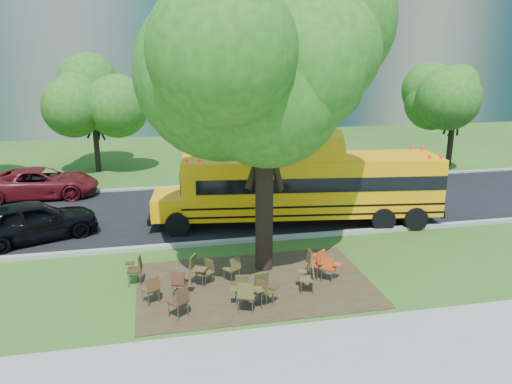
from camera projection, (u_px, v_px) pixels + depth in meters
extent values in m
plane|color=#2B4F18|center=(220.00, 280.00, 15.38)|extent=(160.00, 160.00, 0.00)
cube|color=gray|center=(252.00, 381.00, 10.66)|extent=(60.00, 4.00, 0.04)
cube|color=#382819|center=(255.00, 284.00, 15.10)|extent=(7.00, 4.50, 0.03)
cube|color=black|center=(198.00, 211.00, 21.96)|extent=(80.00, 8.00, 0.04)
cube|color=gray|center=(208.00, 243.00, 18.18)|extent=(80.00, 0.25, 0.14)
cube|color=gray|center=(190.00, 187.00, 25.81)|extent=(80.00, 0.25, 0.14)
cube|color=slate|center=(74.00, 3.00, 44.72)|extent=(38.00, 16.00, 22.00)
cylinder|color=black|center=(96.00, 142.00, 28.98)|extent=(0.32, 0.32, 3.50)
sphere|color=#1B5C15|center=(92.00, 99.00, 28.31)|extent=(4.80, 4.80, 4.80)
cylinder|color=black|center=(320.00, 134.00, 29.57)|extent=(0.38, 0.38, 4.20)
sphere|color=#1B5C15|center=(322.00, 83.00, 28.78)|extent=(5.60, 5.60, 5.60)
cylinder|color=black|center=(451.00, 137.00, 30.30)|extent=(0.34, 0.34, 3.60)
sphere|color=#1B5C15|center=(456.00, 94.00, 29.60)|extent=(5.00, 5.00, 5.00)
cylinder|color=black|center=(264.00, 196.00, 15.54)|extent=(0.56, 0.56, 4.95)
sphere|color=#1B5C15|center=(265.00, 79.00, 14.58)|extent=(7.20, 7.20, 7.20)
cube|color=#FFA008|center=(311.00, 184.00, 20.09)|extent=(10.45, 3.61, 2.28)
cube|color=black|center=(318.00, 178.00, 20.04)|extent=(9.90, 3.58, 0.56)
cube|color=#FFA008|center=(169.00, 205.00, 19.85)|extent=(1.46, 2.18, 0.88)
cube|color=black|center=(310.00, 198.00, 20.25)|extent=(10.47, 3.64, 0.07)
cube|color=black|center=(310.00, 206.00, 20.34)|extent=(10.47, 3.64, 0.07)
cylinder|color=black|center=(177.00, 225.00, 18.89)|extent=(0.96, 0.40, 0.93)
cylinder|color=black|center=(181.00, 207.00, 21.12)|extent=(0.96, 0.40, 0.93)
cylinder|color=black|center=(383.00, 220.00, 19.50)|extent=(0.96, 0.40, 0.93)
cylinder|color=black|center=(366.00, 202.00, 21.73)|extent=(0.96, 0.40, 0.93)
cylinder|color=black|center=(416.00, 219.00, 19.60)|extent=(0.96, 0.40, 0.93)
cylinder|color=black|center=(395.00, 202.00, 21.83)|extent=(0.96, 0.40, 0.93)
cube|color=#4D361B|center=(150.00, 289.00, 13.86)|extent=(0.54, 0.53, 0.05)
cube|color=#4D361B|center=(153.00, 284.00, 13.68)|extent=(0.38, 0.27, 0.39)
cube|color=#4D361B|center=(155.00, 281.00, 14.07)|extent=(0.32, 0.34, 0.03)
cylinder|color=slate|center=(143.00, 296.00, 13.94)|extent=(0.02, 0.02, 0.43)
cylinder|color=slate|center=(159.00, 297.00, 13.90)|extent=(0.02, 0.02, 0.43)
cube|color=#492C1A|center=(180.00, 283.00, 14.26)|extent=(0.52, 0.51, 0.05)
cube|color=#492C1A|center=(178.00, 278.00, 14.03)|extent=(0.40, 0.23, 0.39)
cube|color=#492C1A|center=(189.00, 277.00, 14.32)|extent=(0.30, 0.33, 0.03)
cylinder|color=slate|center=(176.00, 287.00, 14.50)|extent=(0.02, 0.02, 0.44)
cylinder|color=slate|center=(184.00, 293.00, 14.13)|extent=(0.02, 0.02, 0.44)
cube|color=#432917|center=(178.00, 302.00, 13.11)|extent=(0.60, 0.60, 0.05)
cube|color=#432917|center=(182.00, 296.00, 12.94)|extent=(0.38, 0.34, 0.42)
cube|color=#432917|center=(181.00, 292.00, 13.35)|extent=(0.36, 0.37, 0.03)
cylinder|color=slate|center=(169.00, 310.00, 13.14)|extent=(0.02, 0.02, 0.47)
cylinder|color=slate|center=(188.00, 309.00, 13.20)|extent=(0.02, 0.02, 0.47)
cube|color=brown|center=(242.00, 290.00, 13.84)|extent=(0.44, 0.43, 0.05)
cube|color=brown|center=(242.00, 281.00, 13.94)|extent=(0.38, 0.14, 0.37)
cube|color=brown|center=(234.00, 289.00, 13.67)|extent=(0.24, 0.29, 0.03)
cylinder|color=slate|center=(248.00, 300.00, 13.75)|extent=(0.02, 0.02, 0.42)
cylinder|color=slate|center=(236.00, 295.00, 14.04)|extent=(0.02, 0.02, 0.42)
cube|color=#4D4221|center=(247.00, 296.00, 13.37)|extent=(0.59, 0.58, 0.05)
cube|color=#4D4221|center=(245.00, 291.00, 13.12)|extent=(0.45, 0.25, 0.44)
cube|color=#4D4221|center=(257.00, 289.00, 13.44)|extent=(0.34, 0.37, 0.03)
cylinder|color=slate|center=(241.00, 300.00, 13.65)|extent=(0.03, 0.03, 0.49)
cylinder|color=slate|center=(253.00, 308.00, 13.24)|extent=(0.03, 0.03, 0.49)
cube|color=#433C1D|center=(265.00, 290.00, 13.73)|extent=(0.54, 0.52, 0.05)
cube|color=#433C1D|center=(262.00, 279.00, 13.83)|extent=(0.44, 0.20, 0.43)
cube|color=#433C1D|center=(259.00, 290.00, 13.46)|extent=(0.30, 0.35, 0.03)
cylinder|color=slate|center=(273.00, 299.00, 13.71)|extent=(0.03, 0.03, 0.48)
cylinder|color=slate|center=(256.00, 296.00, 13.87)|extent=(0.03, 0.03, 0.48)
cube|color=brown|center=(307.00, 279.00, 14.47)|extent=(0.50, 0.51, 0.05)
cube|color=brown|center=(313.00, 272.00, 14.40)|extent=(0.20, 0.41, 0.40)
cube|color=brown|center=(302.00, 271.00, 14.68)|extent=(0.33, 0.29, 0.03)
cylinder|color=slate|center=(301.00, 288.00, 14.38)|extent=(0.02, 0.02, 0.45)
cylinder|color=slate|center=(312.00, 283.00, 14.68)|extent=(0.02, 0.02, 0.45)
cube|color=#D84217|center=(329.00, 268.00, 15.23)|extent=(0.55, 0.55, 0.05)
cube|color=#D84217|center=(327.00, 264.00, 15.02)|extent=(0.35, 0.31, 0.38)
cube|color=#D84217|center=(337.00, 264.00, 15.21)|extent=(0.33, 0.34, 0.03)
cylinder|color=slate|center=(325.00, 272.00, 15.50)|extent=(0.02, 0.02, 0.43)
cylinder|color=slate|center=(332.00, 278.00, 15.07)|extent=(0.02, 0.02, 0.43)
cube|color=#3D2716|center=(134.00, 270.00, 15.00)|extent=(0.45, 0.47, 0.05)
cube|color=#3D2716|center=(140.00, 263.00, 14.96)|extent=(0.13, 0.42, 0.41)
cube|color=#3D2716|center=(130.00, 263.00, 15.19)|extent=(0.31, 0.25, 0.03)
cylinder|color=slate|center=(128.00, 280.00, 14.88)|extent=(0.02, 0.02, 0.46)
cylinder|color=slate|center=(141.00, 274.00, 15.25)|extent=(0.02, 0.02, 0.46)
cube|color=#4F4222|center=(206.00, 272.00, 15.00)|extent=(0.51, 0.52, 0.04)
cube|color=#4F4222|center=(209.00, 265.00, 15.07)|extent=(0.29, 0.33, 0.36)
cube|color=#4F4222|center=(198.00, 268.00, 15.01)|extent=(0.32, 0.31, 0.03)
cylinder|color=slate|center=(206.00, 282.00, 14.85)|extent=(0.02, 0.02, 0.40)
cylinder|color=slate|center=(206.00, 275.00, 15.26)|extent=(0.02, 0.02, 0.40)
cube|color=#4D4321|center=(199.00, 270.00, 14.98)|extent=(0.59, 0.60, 0.05)
cube|color=#4D4321|center=(193.00, 262.00, 14.96)|extent=(0.29, 0.43, 0.43)
cube|color=#4D4321|center=(200.00, 270.00, 14.67)|extent=(0.38, 0.35, 0.03)
cylinder|color=slate|center=(207.00, 275.00, 15.17)|extent=(0.03, 0.03, 0.49)
cylinder|color=slate|center=(191.00, 279.00, 14.92)|extent=(0.03, 0.03, 0.49)
cube|color=#4F4622|center=(232.00, 269.00, 15.18)|extent=(0.56, 0.56, 0.05)
cube|color=#4F4622|center=(236.00, 264.00, 15.01)|extent=(0.37, 0.30, 0.39)
cube|color=#4F4622|center=(234.00, 261.00, 15.40)|extent=(0.33, 0.35, 0.03)
cylinder|color=slate|center=(224.00, 275.00, 15.23)|extent=(0.02, 0.02, 0.44)
cylinder|color=slate|center=(239.00, 275.00, 15.25)|extent=(0.02, 0.02, 0.44)
cube|color=#4B4020|center=(315.00, 264.00, 15.42)|extent=(0.45, 0.47, 0.05)
cube|color=#4B4020|center=(309.00, 257.00, 15.33)|extent=(0.12, 0.43, 0.43)
cube|color=#4B4020|center=(322.00, 263.00, 15.17)|extent=(0.31, 0.25, 0.03)
cylinder|color=slate|center=(319.00, 268.00, 15.69)|extent=(0.03, 0.03, 0.48)
cylinder|color=slate|center=(311.00, 274.00, 15.29)|extent=(0.03, 0.03, 0.48)
cube|color=#BF3F14|center=(316.00, 263.00, 15.41)|extent=(0.63, 0.63, 0.05)
cube|color=#BF3F14|center=(321.00, 258.00, 15.22)|extent=(0.41, 0.36, 0.44)
cube|color=#BF3F14|center=(316.00, 256.00, 15.66)|extent=(0.38, 0.39, 0.03)
cylinder|color=slate|center=(307.00, 271.00, 15.45)|extent=(0.03, 0.03, 0.49)
cylinder|color=slate|center=(324.00, 270.00, 15.50)|extent=(0.03, 0.03, 0.49)
cube|color=#433018|center=(265.00, 291.00, 13.80)|extent=(0.54, 0.54, 0.05)
cube|color=#433018|center=(261.00, 286.00, 13.61)|extent=(0.33, 0.33, 0.38)
cube|color=#433018|center=(274.00, 287.00, 13.75)|extent=(0.33, 0.33, 0.03)
cylinder|color=slate|center=(263.00, 294.00, 14.07)|extent=(0.02, 0.02, 0.42)
cylinder|color=slate|center=(266.00, 302.00, 13.64)|extent=(0.02, 0.02, 0.42)
imported|color=black|center=(33.00, 221.00, 18.43)|extent=(4.95, 3.48, 1.56)
imported|color=#560E14|center=(41.00, 183.00, 23.94)|extent=(5.23, 2.41, 1.45)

